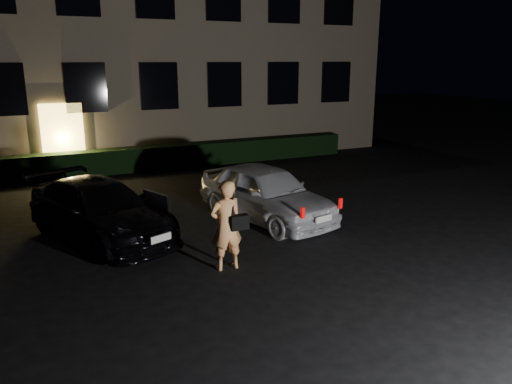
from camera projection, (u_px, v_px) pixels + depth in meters
name	position (u px, v px, depth m)	size (l,w,h in m)	color
ground	(314.00, 271.00, 9.62)	(80.00, 80.00, 0.00)	black
building	(131.00, 10.00, 21.15)	(20.00, 8.11, 12.00)	#716651
hedge	(166.00, 157.00, 18.67)	(15.00, 0.70, 0.85)	black
sedan	(100.00, 210.00, 11.31)	(3.29, 4.84, 1.30)	black
hatch	(266.00, 193.00, 12.57)	(2.54, 4.43, 1.42)	silver
man	(227.00, 225.00, 9.53)	(0.73, 0.44, 1.78)	#FFAC66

